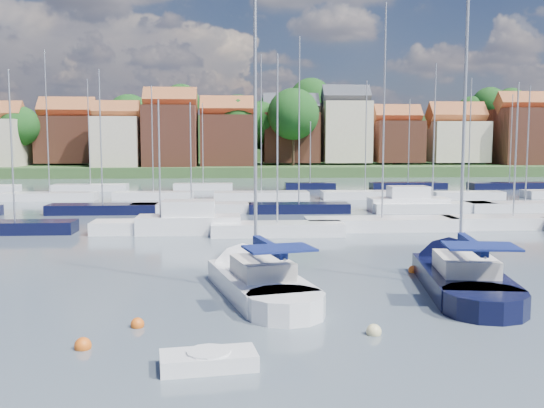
{
  "coord_description": "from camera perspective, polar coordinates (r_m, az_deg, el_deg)",
  "views": [
    {
      "loc": [
        -2.38,
        -21.27,
        6.23
      ],
      "look_at": [
        -0.03,
        14.0,
        2.58
      ],
      "focal_mm": 40.0,
      "sensor_mm": 36.0,
      "label": 1
    }
  ],
  "objects": [
    {
      "name": "ground",
      "position": [
        61.63,
        -1.58,
        0.09
      ],
      "size": [
        260.0,
        260.0,
        0.0
      ],
      "primitive_type": "plane",
      "color": "#424F5A",
      "rests_on": "ground"
    },
    {
      "name": "sailboat_centre",
      "position": [
        26.21,
        -1.99,
        -7.05
      ],
      "size": [
        5.33,
        11.23,
        14.8
      ],
      "rotation": [
        0.0,
        0.0,
        1.81
      ],
      "color": "white",
      "rests_on": "ground"
    },
    {
      "name": "sailboat_navy",
      "position": [
        28.38,
        16.81,
        -6.3
      ],
      "size": [
        4.84,
        12.02,
        16.19
      ],
      "rotation": [
        0.0,
        0.0,
        1.42
      ],
      "color": "black",
      "rests_on": "ground"
    },
    {
      "name": "tender",
      "position": [
        17.32,
        -5.99,
        -14.43
      ],
      "size": [
        2.79,
        1.58,
        0.57
      ],
      "rotation": [
        0.0,
        0.0,
        0.14
      ],
      "color": "white",
      "rests_on": "ground"
    },
    {
      "name": "buoy_b",
      "position": [
        19.62,
        -17.36,
        -12.89
      ],
      "size": [
        0.51,
        0.51,
        0.51
      ],
      "primitive_type": "sphere",
      "color": "#D85914",
      "rests_on": "ground"
    },
    {
      "name": "buoy_c",
      "position": [
        21.3,
        -12.54,
        -11.25
      ],
      "size": [
        0.46,
        0.46,
        0.46
      ],
      "primitive_type": "sphere",
      "color": "#D85914",
      "rests_on": "ground"
    },
    {
      "name": "buoy_d",
      "position": [
        20.34,
        9.55,
        -12.02
      ],
      "size": [
        0.5,
        0.5,
        0.5
      ],
      "primitive_type": "sphere",
      "color": "beige",
      "rests_on": "ground"
    },
    {
      "name": "buoy_e",
      "position": [
        29.9,
        13.13,
        -6.28
      ],
      "size": [
        0.46,
        0.46,
        0.46
      ],
      "primitive_type": "sphere",
      "color": "#D85914",
      "rests_on": "ground"
    },
    {
      "name": "marina_field",
      "position": [
        56.88,
        0.53,
        0.05
      ],
      "size": [
        79.62,
        41.41,
        15.93
      ],
      "color": "white",
      "rests_on": "ground"
    },
    {
      "name": "far_shore_town",
      "position": [
        154.02,
        -2.1,
        5.29
      ],
      "size": [
        212.46,
        90.0,
        22.27
      ],
      "color": "#344F27",
      "rests_on": "ground"
    }
  ]
}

